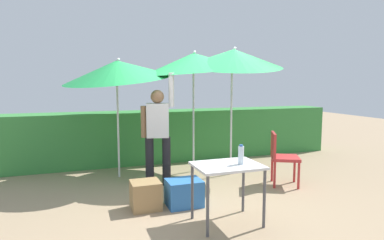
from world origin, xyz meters
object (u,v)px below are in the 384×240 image
at_px(cooler_box, 184,193).
at_px(crate_cardboard, 146,195).
at_px(bottle_water, 241,155).
at_px(person_vendor, 158,130).
at_px(chair_plastic, 281,155).
at_px(umbrella_rainbow, 234,58).
at_px(folding_table, 227,172).
at_px(umbrella_orange, 194,63).
at_px(umbrella_yellow, 118,70).

xyz_separation_m(cooler_box, crate_cardboard, (-0.53, 0.06, 0.01)).
bearing_deg(bottle_water, person_vendor, 108.99).
xyz_separation_m(chair_plastic, bottle_water, (-1.34, -1.12, 0.34)).
xyz_separation_m(umbrella_rainbow, crate_cardboard, (-1.87, -1.15, -1.97)).
bearing_deg(folding_table, crate_cardboard, 137.78).
bearing_deg(cooler_box, bottle_water, -57.80).
distance_m(umbrella_rainbow, folding_table, 2.65).
bearing_deg(crate_cardboard, chair_plastic, 7.21).
distance_m(umbrella_rainbow, umbrella_orange, 0.74).
distance_m(umbrella_yellow, person_vendor, 1.34).
bearing_deg(umbrella_orange, umbrella_yellow, 176.29).
height_order(umbrella_orange, chair_plastic, umbrella_orange).
height_order(umbrella_rainbow, crate_cardboard, umbrella_rainbow).
relative_size(umbrella_yellow, chair_plastic, 2.58).
height_order(umbrella_yellow, crate_cardboard, umbrella_yellow).
distance_m(umbrella_yellow, chair_plastic, 3.18).
bearing_deg(umbrella_yellow, umbrella_orange, -3.71).
bearing_deg(umbrella_yellow, umbrella_rainbow, -13.73).
distance_m(person_vendor, crate_cardboard, 1.27).
relative_size(person_vendor, folding_table, 2.35).
height_order(person_vendor, bottle_water, person_vendor).
relative_size(umbrella_rainbow, umbrella_orange, 1.05).
xyz_separation_m(crate_cardboard, bottle_water, (1.01, -0.82, 0.66)).
height_order(umbrella_rainbow, bottle_water, umbrella_rainbow).
height_order(crate_cardboard, bottle_water, bottle_water).
bearing_deg(person_vendor, cooler_box, -82.66).
bearing_deg(cooler_box, umbrella_orange, 65.96).
bearing_deg(person_vendor, crate_cardboard, -112.90).
xyz_separation_m(umbrella_yellow, cooler_box, (0.68, -1.71, -1.75)).
bearing_deg(cooler_box, chair_plastic, 11.10).
bearing_deg(cooler_box, umbrella_rainbow, 42.20).
bearing_deg(umbrella_yellow, person_vendor, -51.90).
height_order(umbrella_rainbow, umbrella_yellow, umbrella_rainbow).
height_order(umbrella_orange, folding_table, umbrella_orange).
height_order(person_vendor, crate_cardboard, person_vendor).
bearing_deg(chair_plastic, umbrella_orange, 131.14).
relative_size(crate_cardboard, bottle_water, 1.63).
xyz_separation_m(crate_cardboard, folding_table, (0.85, -0.77, 0.45)).
xyz_separation_m(umbrella_rainbow, bottle_water, (-0.86, -1.97, -1.31)).
bearing_deg(cooler_box, person_vendor, 97.34).
bearing_deg(bottle_water, cooler_box, 122.20).
bearing_deg(umbrella_orange, person_vendor, -144.47).
height_order(person_vendor, folding_table, person_vendor).
distance_m(cooler_box, folding_table, 0.91).
bearing_deg(folding_table, umbrella_rainbow, 62.24).
bearing_deg(umbrella_orange, chair_plastic, -48.86).
bearing_deg(crate_cardboard, folding_table, -42.22).
bearing_deg(umbrella_orange, umbrella_rainbow, -33.03).
relative_size(umbrella_yellow, person_vendor, 1.22).
height_order(umbrella_rainbow, cooler_box, umbrella_rainbow).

